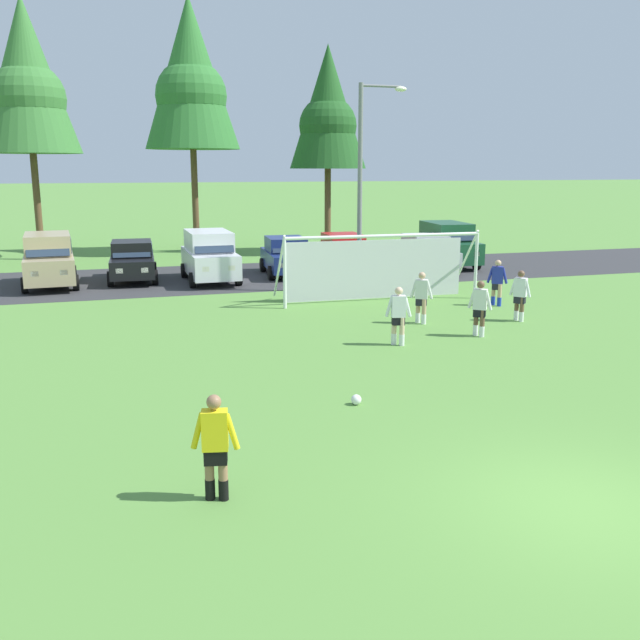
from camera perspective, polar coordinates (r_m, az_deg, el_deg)
The scene contains 21 objects.
ground_plane at distance 24.30m, azimuth -1.00°, elevation 0.83°, with size 400.00×400.00×0.00m, color #598C3D.
parking_lot_strip at distance 32.10m, azimuth -4.93°, elevation 3.63°, with size 52.00×8.40×0.01m, color #333335.
soccer_ball at distance 14.72m, azimuth 2.97°, elevation -6.48°, with size 0.22×0.22×0.22m.
soccer_goal at distance 26.12m, azimuth 4.62°, elevation 4.48°, with size 7.46×2.11×2.57m.
referee at distance 10.58m, azimuth -8.50°, elevation -10.24°, with size 0.72×0.31×1.64m.
player_striker_near at distance 22.27m, azimuth 8.24°, elevation 1.80°, with size 0.64×0.51×1.64m.
player_midfield_center at distance 25.68m, azimuth 14.20°, elevation 2.95°, with size 0.66×0.47×1.64m.
player_defender_far at distance 20.89m, azimuth 12.86°, elevation 0.91°, with size 0.57×0.59×1.64m.
player_winger_left at distance 19.46m, azimuth 6.39°, elevation 0.31°, with size 0.72×0.32×1.64m.
player_winger_right at distance 23.29m, azimuth 15.95°, elevation 1.91°, with size 0.48×0.66×1.64m.
parked_car_slot_far_left at distance 31.06m, azimuth -21.18°, elevation 4.61°, with size 2.38×4.72×2.16m.
parked_car_slot_left at distance 31.45m, azimuth -15.01°, elevation 4.68°, with size 2.18×4.27×1.72m.
parked_car_slot_center_left at distance 30.61m, azimuth -8.97°, elevation 5.20°, with size 2.20×4.63×2.16m.
parked_car_slot_center at distance 32.05m, azimuth -2.76°, elevation 5.22°, with size 2.26×4.32×1.72m.
parked_car_slot_center_right at distance 33.66m, azimuth 1.94°, elevation 5.57°, with size 2.14×4.25×1.72m.
parked_car_slot_right at distance 33.51m, azimuth 8.60°, elevation 5.41°, with size 2.22×4.29×1.72m.
parked_car_slot_far_right at distance 35.47m, azimuth 10.29°, elevation 6.12°, with size 2.40×4.73×2.16m.
tree_left_edge at distance 40.33m, azimuth -22.74°, elevation 17.53°, with size 4.97×4.97×13.26m.
tree_mid_left at distance 41.24m, azimuth -10.48°, elevation 18.78°, with size 5.23×5.23×13.94m.
tree_center_back at distance 40.43m, azimuth 0.65°, elevation 16.60°, with size 4.27×4.27×11.39m.
street_lamp at distance 27.50m, azimuth 3.60°, elevation 10.77°, with size 2.00×0.32×7.92m.
Camera 1 is at (-6.41, -7.93, 4.87)m, focal length 39.35 mm.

